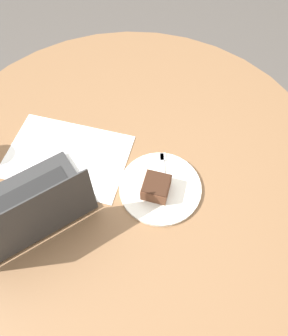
% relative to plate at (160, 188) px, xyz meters
% --- Properties ---
extents(ground_plane, '(12.00, 12.00, 0.00)m').
position_rel_plate_xyz_m(ground_plane, '(-0.07, 0.12, -0.77)').
color(ground_plane, '#4C4742').
extents(dining_table, '(1.34, 1.34, 0.76)m').
position_rel_plate_xyz_m(dining_table, '(-0.07, 0.12, -0.14)').
color(dining_table, brown).
rests_on(dining_table, ground_plane).
extents(paper_document, '(0.47, 0.42, 0.00)m').
position_rel_plate_xyz_m(paper_document, '(-0.27, 0.19, -0.00)').
color(paper_document, white).
rests_on(paper_document, dining_table).
extents(plate, '(0.25, 0.25, 0.01)m').
position_rel_plate_xyz_m(plate, '(0.00, 0.00, 0.00)').
color(plate, silver).
rests_on(plate, dining_table).
extents(cake_slice, '(0.11, 0.11, 0.05)m').
position_rel_plate_xyz_m(cake_slice, '(-0.02, -0.01, 0.03)').
color(cake_slice, brown).
rests_on(cake_slice, plate).
extents(fork, '(0.06, 0.17, 0.00)m').
position_rel_plate_xyz_m(fork, '(0.02, 0.05, 0.01)').
color(fork, silver).
rests_on(fork, plate).
extents(laptop, '(0.40, 0.34, 0.23)m').
position_rel_plate_xyz_m(laptop, '(-0.39, 0.00, 0.03)').
color(laptop, '#2D2D2D').
rests_on(laptop, dining_table).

